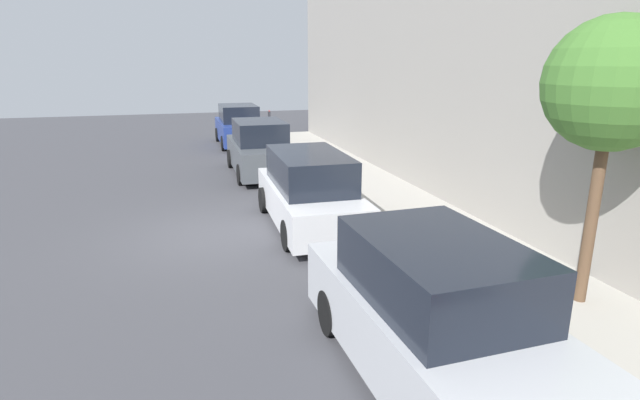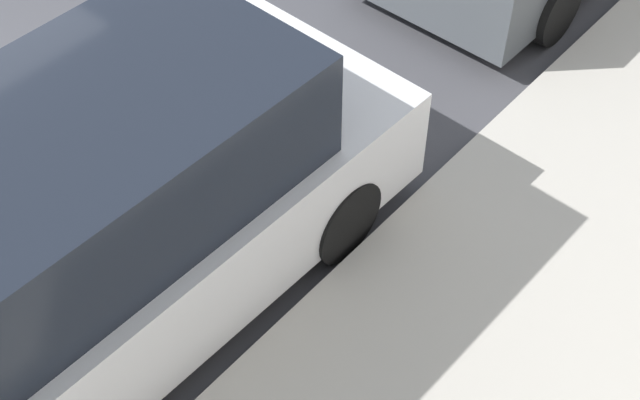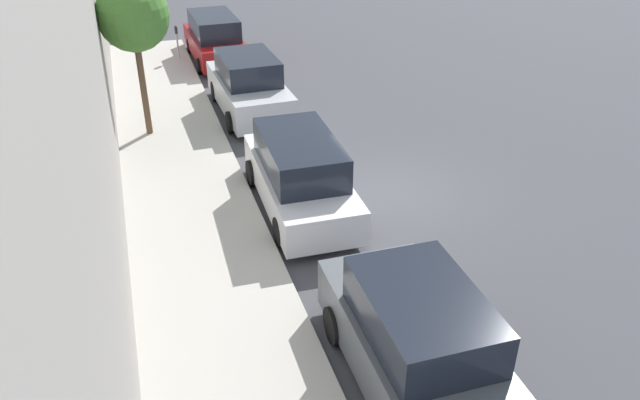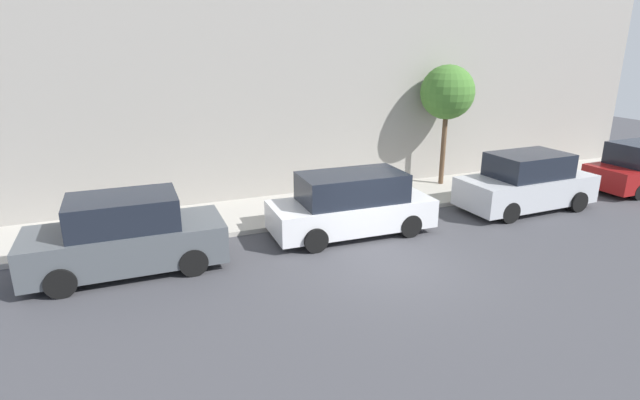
{
  "view_description": "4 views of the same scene",
  "coord_description": "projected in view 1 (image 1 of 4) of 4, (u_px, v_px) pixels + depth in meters",
  "views": [
    {
      "loc": [
        -0.73,
        -11.74,
        4.11
      ],
      "look_at": [
        2.37,
        -1.12,
        1.0
      ],
      "focal_mm": 28.0,
      "sensor_mm": 36.0,
      "label": 1
    },
    {
      "loc": [
        6.07,
        -1.9,
        5.48
      ],
      "look_at": [
        3.46,
        1.14,
        1.0
      ],
      "focal_mm": 50.0,
      "sensor_mm": 36.0,
      "label": 2
    },
    {
      "loc": [
        6.07,
        13.12,
        7.99
      ],
      "look_at": [
        2.38,
        1.51,
        1.0
      ],
      "focal_mm": 35.0,
      "sensor_mm": 36.0,
      "label": 3
    },
    {
      "loc": [
        -10.38,
        6.25,
        5.59
      ],
      "look_at": [
        3.0,
        0.81,
        1.0
      ],
      "focal_mm": 28.0,
      "sensor_mm": 36.0,
      "label": 4
    }
  ],
  "objects": [
    {
      "name": "sidewalk",
      "position": [
        404.0,
        215.0,
        13.51
      ],
      "size": [
        3.17,
        32.0,
        0.15
      ],
      "color": "#B2ADA3",
      "rests_on": "ground_plane"
    },
    {
      "name": "parked_minivan_third",
      "position": [
        309.0,
        191.0,
        12.58
      ],
      "size": [
        2.03,
        4.95,
        1.9
      ],
      "color": "silver",
      "rests_on": "ground_plane"
    },
    {
      "name": "parking_meter_far",
      "position": [
        269.0,
        122.0,
        25.37
      ],
      "size": [
        0.11,
        0.15,
        1.5
      ],
      "color": "#ADADB2",
      "rests_on": "sidewalk"
    },
    {
      "name": "parked_suv_second",
      "position": [
        434.0,
        316.0,
        6.41
      ],
      "size": [
        2.1,
        4.85,
        1.98
      ],
      "color": "#B7BABF",
      "rests_on": "ground_plane"
    },
    {
      "name": "parked_suv_fifth",
      "position": [
        239.0,
        126.0,
        24.79
      ],
      "size": [
        2.08,
        4.81,
        1.98
      ],
      "color": "navy",
      "rests_on": "ground_plane"
    },
    {
      "name": "street_tree",
      "position": [
        612.0,
        86.0,
        7.57
      ],
      "size": [
        2.06,
        2.06,
        4.64
      ],
      "color": "brown",
      "rests_on": "sidewalk"
    },
    {
      "name": "parked_suv_fourth",
      "position": [
        260.0,
        149.0,
        18.41
      ],
      "size": [
        2.08,
        4.82,
        1.98
      ],
      "color": "#4C5156",
      "rests_on": "ground_plane"
    },
    {
      "name": "ground_plane",
      "position": [
        214.0,
        235.0,
        12.15
      ],
      "size": [
        60.0,
        60.0,
        0.0
      ],
      "primitive_type": "plane",
      "color": "#424247"
    }
  ]
}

